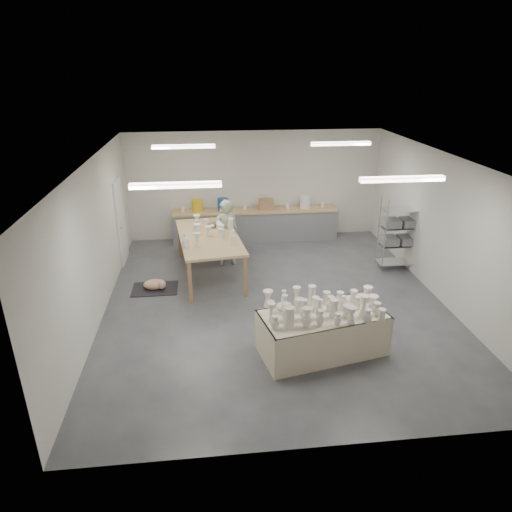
{
  "coord_description": "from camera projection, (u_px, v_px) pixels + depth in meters",
  "views": [
    {
      "loc": [
        -1.34,
        -8.42,
        4.66
      ],
      "look_at": [
        -0.39,
        0.04,
        1.05
      ],
      "focal_mm": 32.0,
      "sensor_mm": 36.0,
      "label": 1
    }
  ],
  "objects": [
    {
      "name": "red_stool",
      "position": [
        226.0,
        249.0,
        11.58
      ],
      "size": [
        0.37,
        0.37,
        0.33
      ],
      "rotation": [
        0.0,
        0.0,
        0.07
      ],
      "color": "#AA2618",
      "rests_on": "ground"
    },
    {
      "name": "room",
      "position": [
        270.0,
        207.0,
        8.92
      ],
      "size": [
        8.0,
        8.02,
        3.0
      ],
      "color": "#424449",
      "rests_on": "ground"
    },
    {
      "name": "work_table",
      "position": [
        211.0,
        234.0,
        10.6
      ],
      "size": [
        1.63,
        2.78,
        1.32
      ],
      "rotation": [
        0.0,
        0.0,
        0.12
      ],
      "color": "tan",
      "rests_on": "ground"
    },
    {
      "name": "rug",
      "position": [
        155.0,
        289.0,
        10.18
      ],
      "size": [
        1.0,
        0.7,
        0.02
      ],
      "primitive_type": "cube",
      "color": "black",
      "rests_on": "ground"
    },
    {
      "name": "drying_table",
      "position": [
        322.0,
        330.0,
        7.83
      ],
      "size": [
        2.29,
        1.44,
        1.12
      ],
      "rotation": [
        0.0,
        0.0,
        0.21
      ],
      "color": "olive",
      "rests_on": "ground"
    },
    {
      "name": "potter",
      "position": [
        226.0,
        233.0,
        11.12
      ],
      "size": [
        0.67,
        0.5,
        1.68
      ],
      "primitive_type": "imported",
      "rotation": [
        0.0,
        0.0,
        3.31
      ],
      "color": "#9DAA83",
      "rests_on": "ground"
    },
    {
      "name": "back_counter",
      "position": [
        255.0,
        224.0,
        12.83
      ],
      "size": [
        4.6,
        0.6,
        1.24
      ],
      "color": "tan",
      "rests_on": "ground"
    },
    {
      "name": "wire_shelf",
      "position": [
        399.0,
        232.0,
        10.91
      ],
      "size": [
        0.88,
        0.48,
        1.8
      ],
      "color": "silver",
      "rests_on": "ground"
    },
    {
      "name": "cat",
      "position": [
        156.0,
        284.0,
        10.12
      ],
      "size": [
        0.52,
        0.39,
        0.21
      ],
      "rotation": [
        0.0,
        0.0,
        0.1
      ],
      "color": "white",
      "rests_on": "rug"
    }
  ]
}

